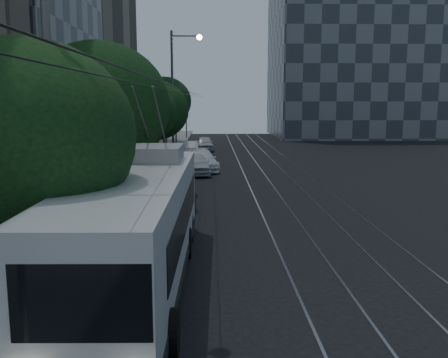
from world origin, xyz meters
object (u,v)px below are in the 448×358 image
at_px(car_white_b, 201,160).
at_px(streetlamp_near, 66,84).
at_px(car_white_a, 196,164).
at_px(car_white_d, 205,144).
at_px(streetlamp_far, 177,85).
at_px(trolleybus, 138,226).
at_px(car_white_c, 189,150).
at_px(pickup_silver, 166,188).

distance_m(car_white_b, streetlamp_near, 25.47).
xyz_separation_m(car_white_a, car_white_d, (0.41, 16.41, -0.00)).
height_order(car_white_b, streetlamp_far, streetlamp_far).
distance_m(car_white_a, car_white_b, 2.02).
height_order(trolleybus, car_white_c, trolleybus).
distance_m(car_white_b, streetlamp_far, 7.79).
distance_m(car_white_a, streetlamp_far, 9.13).
bearing_deg(car_white_c, car_white_a, -88.78).
bearing_deg(streetlamp_far, car_white_b, -67.92).
bearing_deg(pickup_silver, car_white_c, 87.54).
distance_m(pickup_silver, car_white_a, 10.07).
relative_size(streetlamp_near, streetlamp_far, 0.85).
bearing_deg(streetlamp_far, streetlamp_near, -91.19).
bearing_deg(car_white_a, car_white_d, 80.56).
xyz_separation_m(trolleybus, car_white_a, (0.99, 21.13, -0.98)).
bearing_deg(car_white_d, streetlamp_near, -97.96).
relative_size(car_white_a, car_white_c, 0.94).
distance_m(car_white_b, car_white_d, 14.42).
bearing_deg(car_white_b, car_white_c, 90.45).
xyz_separation_m(car_white_d, streetlamp_near, (-2.70, -39.29, 4.84)).
height_order(pickup_silver, car_white_c, pickup_silver).
relative_size(car_white_a, car_white_d, 1.01).
bearing_deg(car_white_a, streetlamp_far, 95.49).
xyz_separation_m(car_white_d, streetlamp_far, (-2.08, -9.46, 5.69)).
bearing_deg(car_white_b, streetlamp_near, -104.99).
relative_size(trolleybus, car_white_c, 2.72).
relative_size(trolleybus, streetlamp_near, 1.36).
bearing_deg(trolleybus, streetlamp_near, -125.34).
bearing_deg(car_white_b, streetlamp_far, 103.13).
distance_m(pickup_silver, car_white_b, 12.09).
height_order(pickup_silver, car_white_a, pickup_silver).
distance_m(trolleybus, car_white_c, 30.76).
height_order(trolleybus, car_white_b, trolleybus).
bearing_deg(car_white_c, car_white_d, 74.67).
bearing_deg(car_white_a, streetlamp_near, -103.72).
bearing_deg(car_white_d, pickup_silver, -97.50).
bearing_deg(streetlamp_near, pickup_silver, 85.13).
relative_size(trolleybus, pickup_silver, 2.08).
xyz_separation_m(pickup_silver, car_white_d, (1.60, 26.41, -0.11)).
bearing_deg(pickup_silver, car_white_d, 84.86).
bearing_deg(car_white_b, car_white_d, 80.78).
relative_size(trolleybus, car_white_a, 2.90).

